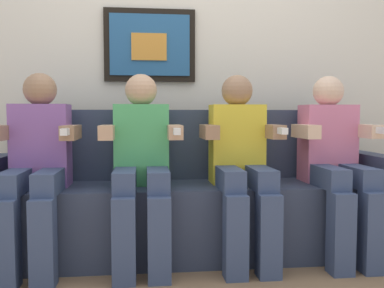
{
  "coord_description": "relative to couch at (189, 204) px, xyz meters",
  "views": [
    {
      "loc": [
        -0.27,
        -2.29,
        0.87
      ],
      "look_at": [
        0.0,
        0.15,
        0.7
      ],
      "focal_mm": 39.84,
      "sensor_mm": 36.0,
      "label": 1
    }
  ],
  "objects": [
    {
      "name": "person_rightmost",
      "position": [
        0.87,
        -0.17,
        0.29
      ],
      "size": [
        0.46,
        0.56,
        1.11
      ],
      "color": "pink",
      "rests_on": "ground_plane"
    },
    {
      "name": "couch",
      "position": [
        0.0,
        0.0,
        0.0
      ],
      "size": [
        2.48,
        0.58,
        0.9
      ],
      "color": "#333D56",
      "rests_on": "ground_plane"
    },
    {
      "name": "person_leftmost",
      "position": [
        -0.87,
        -0.17,
        0.29
      ],
      "size": [
        0.46,
        0.56,
        1.11
      ],
      "color": "#8C59A5",
      "rests_on": "ground_plane"
    },
    {
      "name": "person_left_center",
      "position": [
        -0.29,
        -0.17,
        0.29
      ],
      "size": [
        0.46,
        0.56,
        1.11
      ],
      "color": "#4CB266",
      "rests_on": "ground_plane"
    },
    {
      "name": "ground_plane",
      "position": [
        0.0,
        -0.33,
        -0.31
      ],
      "size": [
        6.34,
        6.34,
        0.0
      ],
      "primitive_type": "plane",
      "color": "#8C6B4C"
    },
    {
      "name": "back_wall_assembly",
      "position": [
        -0.01,
        0.44,
        0.99
      ],
      "size": [
        4.88,
        0.1,
        2.6
      ],
      "color": "silver",
      "rests_on": "ground_plane"
    },
    {
      "name": "person_right_center",
      "position": [
        0.29,
        -0.17,
        0.29
      ],
      "size": [
        0.46,
        0.56,
        1.11
      ],
      "color": "yellow",
      "rests_on": "ground_plane"
    }
  ]
}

